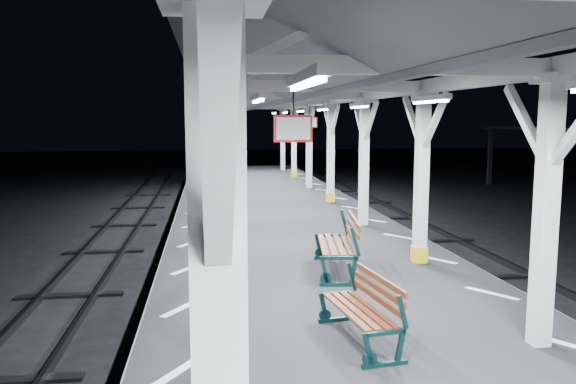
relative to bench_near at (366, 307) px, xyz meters
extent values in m
plane|color=black|center=(0.10, 1.59, -1.45)|extent=(120.00, 120.00, 0.00)
cube|color=black|center=(0.10, 1.59, -0.95)|extent=(6.00, 50.00, 1.00)
cube|color=silver|center=(-2.35, 1.59, -0.44)|extent=(1.00, 48.00, 0.01)
cube|color=silver|center=(2.55, 1.59, -0.44)|extent=(1.00, 48.00, 0.01)
cube|color=#2D2D33|center=(-4.35, 1.59, -1.37)|extent=(0.08, 60.00, 0.16)
cube|color=black|center=(-4.90, 1.59, -1.42)|extent=(2.20, 0.22, 0.06)
cube|color=silver|center=(-1.90, -3.86, 2.30)|extent=(0.10, 0.99, 0.99)
cube|color=silver|center=(-1.90, -4.96, 2.30)|extent=(0.10, 0.99, 0.99)
cube|color=silver|center=(-1.90, -0.41, 1.15)|extent=(0.22, 0.22, 3.20)
cube|color=silver|center=(-1.90, -0.41, 2.81)|extent=(0.40, 0.40, 0.12)
cube|color=silver|center=(-1.90, 0.14, 2.30)|extent=(0.10, 0.99, 0.99)
cube|color=silver|center=(-1.90, -0.96, 2.30)|extent=(0.10, 0.99, 0.99)
cube|color=silver|center=(-1.90, 3.59, 1.15)|extent=(0.22, 0.22, 3.20)
cube|color=silver|center=(-1.90, 3.59, 2.81)|extent=(0.40, 0.40, 0.12)
cube|color=gold|center=(-1.90, 3.59, -0.27)|extent=(0.26, 0.26, 0.30)
cube|color=silver|center=(-1.90, 4.14, 2.30)|extent=(0.10, 0.99, 0.99)
cube|color=silver|center=(-1.90, 3.04, 2.30)|extent=(0.10, 0.99, 0.99)
cube|color=silver|center=(-1.90, 7.59, 1.15)|extent=(0.22, 0.22, 3.20)
cube|color=silver|center=(-1.90, 7.59, 2.81)|extent=(0.40, 0.40, 0.12)
cube|color=silver|center=(-1.90, 8.14, 2.30)|extent=(0.10, 0.99, 0.99)
cube|color=silver|center=(-1.90, 7.04, 2.30)|extent=(0.10, 0.99, 0.99)
cube|color=silver|center=(-1.90, 11.59, 1.15)|extent=(0.22, 0.22, 3.20)
cube|color=silver|center=(-1.90, 11.59, 2.81)|extent=(0.40, 0.40, 0.12)
cube|color=gold|center=(-1.90, 11.59, -0.27)|extent=(0.26, 0.26, 0.30)
cube|color=silver|center=(-1.90, 12.14, 2.30)|extent=(0.10, 0.99, 0.99)
cube|color=silver|center=(-1.90, 11.04, 2.30)|extent=(0.10, 0.99, 0.99)
cube|color=silver|center=(-1.90, 15.59, 1.15)|extent=(0.22, 0.22, 3.20)
cube|color=silver|center=(-1.90, 15.59, 2.81)|extent=(0.40, 0.40, 0.12)
cube|color=silver|center=(-1.90, 16.14, 2.30)|extent=(0.10, 0.99, 0.99)
cube|color=silver|center=(-1.90, 15.04, 2.30)|extent=(0.10, 0.99, 0.99)
cube|color=silver|center=(-1.90, 19.59, 1.15)|extent=(0.22, 0.22, 3.20)
cube|color=silver|center=(-1.90, 19.59, 2.81)|extent=(0.40, 0.40, 0.12)
cube|color=gold|center=(-1.90, 19.59, -0.27)|extent=(0.26, 0.26, 0.30)
cube|color=silver|center=(-1.90, 20.14, 2.30)|extent=(0.10, 0.99, 0.99)
cube|color=silver|center=(-1.90, 19.04, 2.30)|extent=(0.10, 0.99, 0.99)
cube|color=silver|center=(-1.90, 23.59, 1.15)|extent=(0.22, 0.22, 3.20)
cube|color=silver|center=(-1.90, 23.59, 2.81)|extent=(0.40, 0.40, 0.12)
cube|color=silver|center=(-1.90, 24.14, 2.30)|extent=(0.10, 0.99, 0.99)
cube|color=silver|center=(-1.90, 23.04, 2.30)|extent=(0.10, 0.99, 0.99)
cube|color=silver|center=(2.10, -0.41, 1.15)|extent=(0.22, 0.22, 3.20)
cube|color=silver|center=(2.10, -0.41, 2.81)|extent=(0.40, 0.40, 0.12)
cube|color=silver|center=(2.10, 0.14, 2.30)|extent=(0.10, 0.99, 0.99)
cube|color=silver|center=(2.10, 3.59, 1.15)|extent=(0.22, 0.22, 3.20)
cube|color=silver|center=(2.10, 3.59, 2.81)|extent=(0.40, 0.40, 0.12)
cube|color=gold|center=(2.10, 3.59, -0.27)|extent=(0.26, 0.26, 0.30)
cube|color=silver|center=(2.10, 4.14, 2.30)|extent=(0.10, 0.99, 0.99)
cube|color=silver|center=(2.10, 3.04, 2.30)|extent=(0.10, 0.99, 0.99)
cube|color=silver|center=(2.10, 7.59, 1.15)|extent=(0.22, 0.22, 3.20)
cube|color=silver|center=(2.10, 7.59, 2.81)|extent=(0.40, 0.40, 0.12)
cube|color=silver|center=(2.10, 8.14, 2.30)|extent=(0.10, 0.99, 0.99)
cube|color=silver|center=(2.10, 7.04, 2.30)|extent=(0.10, 0.99, 0.99)
cube|color=silver|center=(2.10, 11.59, 1.15)|extent=(0.22, 0.22, 3.20)
cube|color=silver|center=(2.10, 11.59, 2.81)|extent=(0.40, 0.40, 0.12)
cube|color=gold|center=(2.10, 11.59, -0.27)|extent=(0.26, 0.26, 0.30)
cube|color=silver|center=(2.10, 12.14, 2.30)|extent=(0.10, 0.99, 0.99)
cube|color=silver|center=(2.10, 11.04, 2.30)|extent=(0.10, 0.99, 0.99)
cube|color=silver|center=(2.10, 15.59, 1.15)|extent=(0.22, 0.22, 3.20)
cube|color=silver|center=(2.10, 15.59, 2.81)|extent=(0.40, 0.40, 0.12)
cube|color=silver|center=(2.10, 16.14, 2.30)|extent=(0.10, 0.99, 0.99)
cube|color=silver|center=(2.10, 15.04, 2.30)|extent=(0.10, 0.99, 0.99)
cube|color=silver|center=(2.10, 19.59, 1.15)|extent=(0.22, 0.22, 3.20)
cube|color=silver|center=(2.10, 19.59, 2.81)|extent=(0.40, 0.40, 0.12)
cube|color=gold|center=(2.10, 19.59, -0.27)|extent=(0.26, 0.26, 0.30)
cube|color=silver|center=(2.10, 20.14, 2.30)|extent=(0.10, 0.99, 0.99)
cube|color=silver|center=(2.10, 19.04, 2.30)|extent=(0.10, 0.99, 0.99)
cube|color=silver|center=(2.10, 23.59, 1.15)|extent=(0.22, 0.22, 3.20)
cube|color=silver|center=(2.10, 23.59, 2.81)|extent=(0.40, 0.40, 0.12)
cube|color=silver|center=(2.10, 24.14, 2.30)|extent=(0.10, 0.99, 0.99)
cube|color=silver|center=(2.10, 23.04, 2.30)|extent=(0.10, 0.99, 0.99)
cube|color=silver|center=(-1.90, 1.59, 2.93)|extent=(0.18, 48.00, 0.24)
cube|color=silver|center=(2.10, 1.59, 2.93)|extent=(0.18, 48.00, 0.24)
cube|color=silver|center=(0.10, -0.41, 2.93)|extent=(4.20, 0.14, 0.20)
cube|color=silver|center=(0.10, 3.59, 2.93)|extent=(4.20, 0.14, 0.20)
cube|color=silver|center=(0.10, 7.59, 2.93)|extent=(4.20, 0.14, 0.20)
cube|color=silver|center=(0.10, 11.59, 2.93)|extent=(4.20, 0.14, 0.20)
cube|color=silver|center=(0.10, 15.59, 2.93)|extent=(4.20, 0.14, 0.20)
cube|color=silver|center=(0.10, 19.59, 2.93)|extent=(4.20, 0.14, 0.20)
cube|color=silver|center=(0.10, 23.59, 2.93)|extent=(4.20, 0.14, 0.20)
cube|color=silver|center=(0.10, 1.59, 3.85)|extent=(0.16, 48.00, 0.20)
cube|color=#4E4F56|center=(-1.20, 1.59, 3.47)|extent=(2.80, 49.00, 1.45)
cube|color=#4E4F56|center=(1.40, 1.59, 3.47)|extent=(2.80, 49.00, 1.45)
cube|color=silver|center=(-1.20, -2.41, 2.65)|extent=(0.10, 1.35, 0.08)
cube|color=white|center=(-1.20, -2.41, 2.60)|extent=(0.05, 1.25, 0.05)
cube|color=silver|center=(-1.20, 1.59, 2.65)|extent=(0.10, 1.35, 0.08)
cube|color=white|center=(-1.20, 1.59, 2.60)|extent=(0.05, 1.25, 0.05)
cube|color=silver|center=(-1.20, 5.59, 2.65)|extent=(0.10, 1.35, 0.08)
cube|color=white|center=(-1.20, 5.59, 2.60)|extent=(0.05, 1.25, 0.05)
cube|color=silver|center=(-1.20, 9.59, 2.65)|extent=(0.10, 1.35, 0.08)
cube|color=white|center=(-1.20, 9.59, 2.60)|extent=(0.05, 1.25, 0.05)
cube|color=silver|center=(-1.20, 13.59, 2.65)|extent=(0.10, 1.35, 0.08)
cube|color=white|center=(-1.20, 13.59, 2.60)|extent=(0.05, 1.25, 0.05)
cube|color=silver|center=(-1.20, 17.59, 2.65)|extent=(0.10, 1.35, 0.08)
cube|color=white|center=(-1.20, 17.59, 2.60)|extent=(0.05, 1.25, 0.05)
cube|color=silver|center=(-1.20, 21.59, 2.65)|extent=(0.10, 1.35, 0.08)
cube|color=white|center=(-1.20, 21.59, 2.60)|extent=(0.05, 1.25, 0.05)
cube|color=silver|center=(1.40, 1.59, 2.65)|extent=(0.10, 1.35, 0.08)
cube|color=white|center=(1.40, 1.59, 2.60)|extent=(0.05, 1.25, 0.05)
cube|color=silver|center=(1.40, 5.59, 2.65)|extent=(0.10, 1.35, 0.08)
cube|color=white|center=(1.40, 5.59, 2.60)|extent=(0.05, 1.25, 0.05)
cube|color=silver|center=(1.40, 9.59, 2.65)|extent=(0.10, 1.35, 0.08)
cube|color=white|center=(1.40, 9.59, 2.60)|extent=(0.05, 1.25, 0.05)
cube|color=silver|center=(1.40, 13.59, 2.65)|extent=(0.10, 1.35, 0.08)
cube|color=white|center=(1.40, 13.59, 2.60)|extent=(0.05, 1.25, 0.05)
cube|color=silver|center=(1.40, 17.59, 2.65)|extent=(0.10, 1.35, 0.08)
cube|color=white|center=(1.40, 17.59, 2.60)|extent=(0.05, 1.25, 0.05)
cube|color=silver|center=(1.40, 21.59, 2.65)|extent=(0.10, 1.35, 0.08)
cube|color=white|center=(1.40, 21.59, 2.60)|extent=(0.05, 1.25, 0.05)
cylinder|color=black|center=(-0.84, 0.59, 2.57)|extent=(0.02, 0.02, 0.36)
cube|color=red|center=(-0.84, 0.59, 2.22)|extent=(0.50, 0.03, 0.35)
cube|color=white|center=(-0.84, 0.59, 2.22)|extent=(0.44, 0.04, 0.29)
cylinder|color=black|center=(1.46, 11.96, 2.57)|extent=(0.02, 0.02, 0.36)
cube|color=red|center=(1.46, 11.96, 2.22)|extent=(0.50, 0.03, 0.35)
cube|color=white|center=(1.46, 11.96, 2.22)|extent=(0.44, 0.05, 0.29)
cube|color=black|center=(14.10, 23.59, 0.20)|extent=(0.20, 0.20, 3.30)
sphere|color=silver|center=(14.10, 17.59, 1.77)|extent=(0.20, 0.20, 0.20)
sphere|color=silver|center=(14.10, 23.59, 1.77)|extent=(0.20, 0.20, 0.20)
cube|color=#0B282A|center=(0.01, -0.75, -0.42)|extent=(0.56, 0.13, 0.06)
cube|color=#0B282A|center=(-0.19, -0.78, -0.23)|extent=(0.15, 0.07, 0.43)
cube|color=#0B282A|center=(0.20, -0.72, -0.23)|extent=(0.13, 0.06, 0.43)
cube|color=#0B282A|center=(0.22, -0.72, 0.18)|extent=(0.16, 0.07, 0.41)
cube|color=#0B282A|center=(-0.19, 0.73, -0.42)|extent=(0.56, 0.13, 0.06)
cube|color=#0B282A|center=(-0.39, 0.70, -0.23)|extent=(0.15, 0.07, 0.43)
cube|color=#0B282A|center=(-0.01, 0.75, -0.23)|extent=(0.13, 0.06, 0.43)
cube|color=#0B282A|center=(0.01, 0.75, 0.18)|extent=(0.16, 0.07, 0.41)
cube|color=#602A16|center=(-0.27, -0.04, -0.03)|extent=(0.28, 1.41, 0.03)
cube|color=#602A16|center=(-0.15, -0.02, -0.03)|extent=(0.28, 1.41, 0.03)
cube|color=#602A16|center=(-0.03, 0.00, -0.03)|extent=(0.28, 1.41, 0.03)
cube|color=#602A16|center=(0.09, 0.01, -0.03)|extent=(0.28, 1.41, 0.03)
cube|color=#602A16|center=(0.15, 0.02, 0.10)|extent=(0.24, 1.41, 0.09)
cube|color=#602A16|center=(0.17, 0.02, 0.22)|extent=(0.24, 1.41, 0.09)
cube|color=#602A16|center=(0.19, 0.03, 0.35)|extent=(0.24, 1.41, 0.09)
cube|color=#0B282A|center=(0.22, 2.31, -0.41)|extent=(0.69, 0.16, 0.07)
cube|color=#0B282A|center=(-0.03, 2.35, -0.18)|extent=(0.18, 0.08, 0.53)
cube|color=#0B282A|center=(0.44, 2.28, -0.18)|extent=(0.16, 0.08, 0.53)
cube|color=#0B282A|center=(0.47, 2.27, 0.32)|extent=(0.19, 0.08, 0.50)
cube|color=#0B282A|center=(0.48, 4.12, -0.41)|extent=(0.69, 0.16, 0.07)
cube|color=#0B282A|center=(0.23, 4.15, -0.18)|extent=(0.18, 0.08, 0.53)
cube|color=#0B282A|center=(0.70, 4.08, -0.18)|extent=(0.16, 0.08, 0.53)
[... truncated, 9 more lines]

